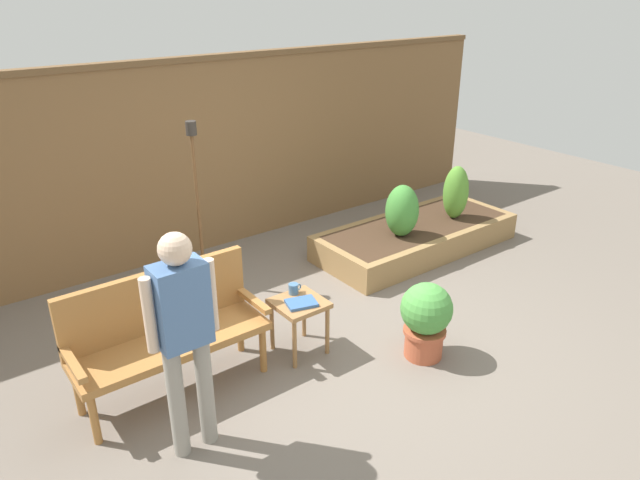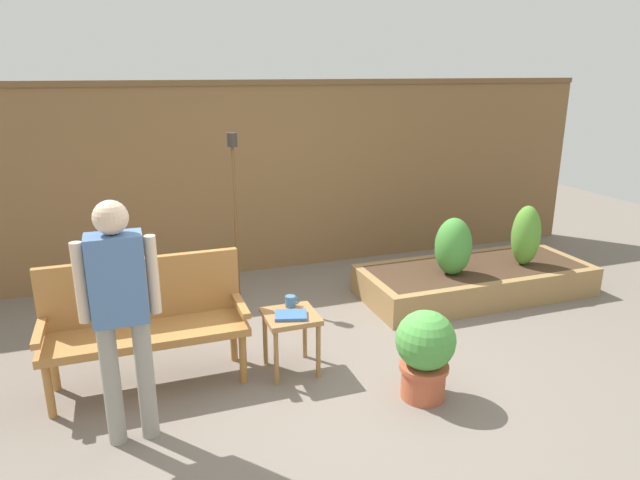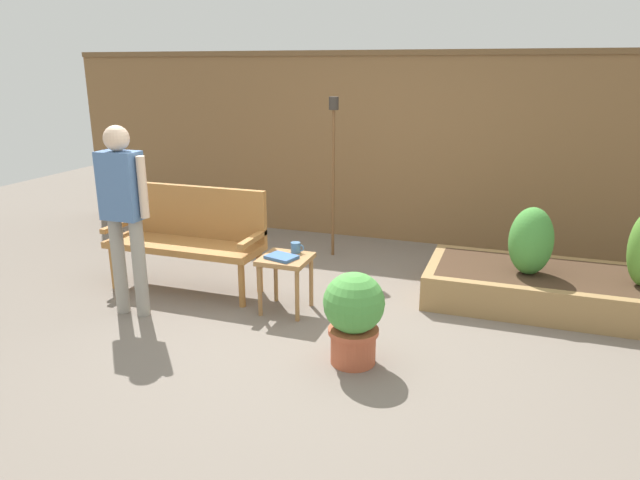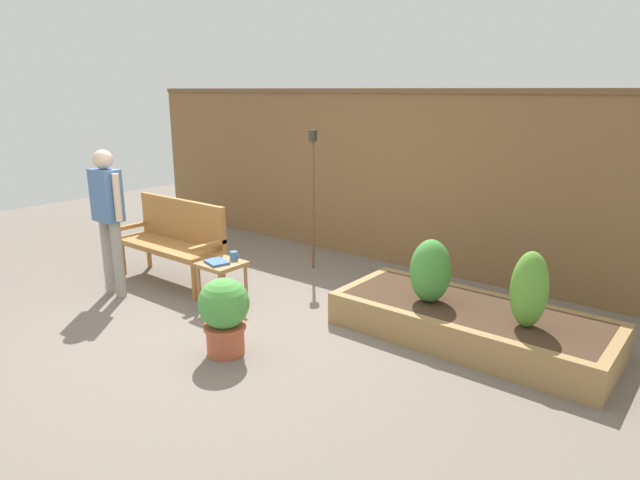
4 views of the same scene
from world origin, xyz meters
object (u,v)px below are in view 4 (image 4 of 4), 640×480
(garden_bench, at_px, (174,235))
(shrub_far_corner, at_px, (529,290))
(cup_on_table, at_px, (234,256))
(potted_boxwood, at_px, (224,313))
(tiki_torch, at_px, (313,175))
(book_on_table, at_px, (217,262))
(shrub_near_bench, at_px, (430,271))
(person_by_bench, at_px, (108,210))
(side_table, at_px, (222,270))

(garden_bench, height_order, shrub_far_corner, garden_bench)
(cup_on_table, height_order, potted_boxwood, potted_boxwood)
(tiki_torch, bearing_deg, book_on_table, -87.17)
(shrub_near_bench, relative_size, person_by_bench, 0.37)
(cup_on_table, xyz_separation_m, shrub_far_corner, (2.73, 0.63, 0.09))
(cup_on_table, xyz_separation_m, book_on_table, (-0.05, -0.18, -0.03))
(side_table, bearing_deg, garden_bench, 167.79)
(garden_bench, bearing_deg, side_table, -12.21)
(tiki_torch, bearing_deg, shrub_near_bench, -21.74)
(tiki_torch, bearing_deg, side_table, -86.59)
(side_table, relative_size, tiki_torch, 0.28)
(shrub_near_bench, distance_m, tiki_torch, 2.23)
(shrub_far_corner, distance_m, tiki_torch, 3.03)
(cup_on_table, xyz_separation_m, tiki_torch, (-0.13, 1.43, 0.63))
(garden_bench, bearing_deg, book_on_table, -15.07)
(shrub_near_bench, height_order, shrub_far_corner, shrub_far_corner)
(garden_bench, xyz_separation_m, tiki_torch, (0.96, 1.33, 0.61))
(cup_on_table, bearing_deg, side_table, -107.38)
(potted_boxwood, relative_size, shrub_near_bench, 1.15)
(person_by_bench, bearing_deg, garden_bench, 78.55)
(book_on_table, bearing_deg, side_table, 91.69)
(potted_boxwood, bearing_deg, side_table, 139.25)
(cup_on_table, relative_size, person_by_bench, 0.08)
(shrub_near_bench, bearing_deg, shrub_far_corner, 0.00)
(book_on_table, xyz_separation_m, person_by_bench, (-1.18, -0.42, 0.44))
(potted_boxwood, relative_size, person_by_bench, 0.42)
(garden_bench, distance_m, potted_boxwood, 2.05)
(garden_bench, bearing_deg, tiki_torch, 54.28)
(garden_bench, relative_size, cup_on_table, 12.18)
(garden_bench, relative_size, shrub_far_corner, 2.28)
(potted_boxwood, bearing_deg, book_on_table, 141.98)
(garden_bench, xyz_separation_m, shrub_near_bench, (2.96, 0.53, 0.04))
(cup_on_table, distance_m, person_by_bench, 1.43)
(tiki_torch, bearing_deg, potted_boxwood, -68.59)
(potted_boxwood, height_order, shrub_far_corner, shrub_far_corner)
(garden_bench, relative_size, person_by_bench, 0.92)
(garden_bench, height_order, potted_boxwood, garden_bench)
(shrub_near_bench, bearing_deg, book_on_table, -157.08)
(potted_boxwood, bearing_deg, shrub_near_bench, 51.87)
(shrub_far_corner, bearing_deg, garden_bench, -172.06)
(book_on_table, xyz_separation_m, potted_boxwood, (0.80, -0.62, -0.12))
(garden_bench, distance_m, shrub_near_bench, 3.01)
(cup_on_table, bearing_deg, potted_boxwood, -47.43)
(side_table, distance_m, shrub_near_bench, 2.06)
(cup_on_table, distance_m, book_on_table, 0.19)
(shrub_near_bench, height_order, tiki_torch, tiki_torch)
(side_table, bearing_deg, shrub_far_corner, 15.32)
(garden_bench, distance_m, book_on_table, 1.07)
(book_on_table, distance_m, shrub_far_corner, 2.91)
(cup_on_table, distance_m, shrub_near_bench, 1.97)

